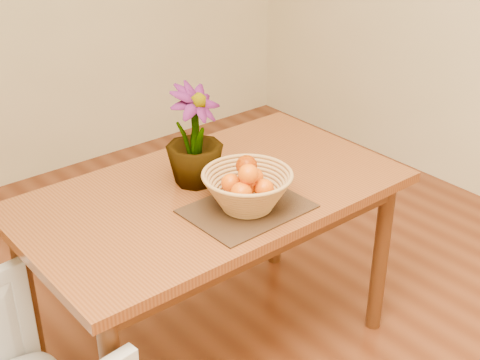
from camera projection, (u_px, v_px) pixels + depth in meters
table at (212, 210)px, 2.47m from camera, size 1.40×0.80×0.75m
placemat at (247, 209)px, 2.30m from camera, size 0.41×0.31×0.01m
wicker_basket at (247, 192)px, 2.27m from camera, size 0.31×0.31×0.13m
orange_pile at (247, 178)px, 2.25m from camera, size 0.18×0.17×0.13m
potted_plant at (194, 136)px, 2.39m from camera, size 0.26×0.26×0.37m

